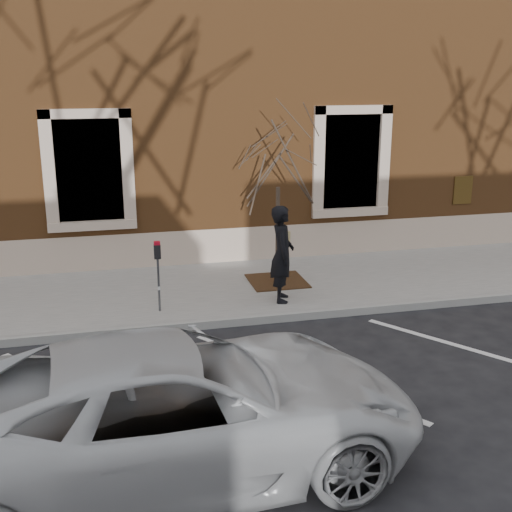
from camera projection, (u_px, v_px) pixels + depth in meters
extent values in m
plane|color=#28282B|center=(264.00, 322.00, 11.83)|extent=(120.00, 120.00, 0.00)
cube|color=#AEAAA4|center=(243.00, 288.00, 13.45)|extent=(40.00, 3.50, 0.15)
cube|color=#9E9E99|center=(264.00, 319.00, 11.76)|extent=(40.00, 0.12, 0.15)
cube|color=brown|center=(197.00, 88.00, 17.96)|extent=(40.00, 8.50, 8.00)
cube|color=#C3AB95|center=(227.00, 245.00, 14.98)|extent=(40.00, 0.06, 0.80)
cube|color=black|center=(89.00, 169.00, 13.90)|extent=(1.40, 0.30, 2.20)
cube|color=#C3AB95|center=(93.00, 225.00, 14.08)|extent=(1.90, 0.20, 0.20)
cube|color=black|center=(349.00, 161.00, 15.24)|extent=(1.40, 0.30, 2.20)
cube|color=#C3AB95|center=(349.00, 212.00, 15.42)|extent=(1.90, 0.20, 0.20)
imported|color=black|center=(282.00, 254.00, 12.27)|extent=(0.60, 0.77, 1.88)
cylinder|color=#595B60|center=(159.00, 285.00, 11.83)|extent=(0.04, 0.04, 1.01)
cube|color=black|center=(157.00, 252.00, 11.65)|extent=(0.12, 0.09, 0.26)
cube|color=red|center=(157.00, 243.00, 11.60)|extent=(0.11, 0.09, 0.06)
cube|color=white|center=(159.00, 288.00, 11.80)|extent=(0.05, 0.00, 0.07)
cube|color=#462C16|center=(277.00, 281.00, 13.62)|extent=(1.17, 1.17, 0.03)
cylinder|color=#4D3C2F|center=(278.00, 235.00, 13.34)|extent=(0.09, 0.09, 2.03)
imported|color=silver|center=(176.00, 408.00, 7.25)|extent=(5.85, 2.99, 1.58)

